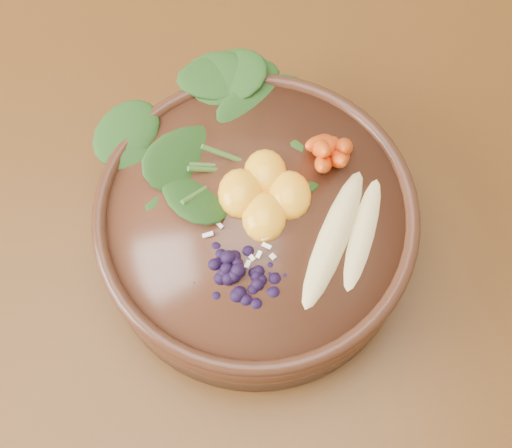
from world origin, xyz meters
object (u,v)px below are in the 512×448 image
(carrot_cluster, at_px, (342,133))
(mandarin_cluster, at_px, (265,187))
(stoneware_bowl, at_px, (256,229))
(kale_heap, at_px, (230,129))
(banana_halves, at_px, (350,230))
(blueberry_pile, at_px, (236,266))

(carrot_cluster, bearing_deg, mandarin_cluster, -129.81)
(stoneware_bowl, bearing_deg, mandarin_cluster, 65.11)
(kale_heap, relative_size, mandarin_cluster, 2.07)
(stoneware_bowl, bearing_deg, carrot_cluster, 37.76)
(banana_halves, bearing_deg, mandarin_cluster, 170.25)
(stoneware_bowl, distance_m, kale_heap, 0.09)
(carrot_cluster, relative_size, banana_halves, 0.52)
(stoneware_bowl, distance_m, mandarin_cluster, 0.05)
(kale_heap, distance_m, carrot_cluster, 0.09)
(banana_halves, height_order, mandarin_cluster, mandarin_cluster)
(stoneware_bowl, height_order, kale_heap, kale_heap)
(banana_halves, height_order, blueberry_pile, blueberry_pile)
(carrot_cluster, xyz_separation_m, blueberry_pile, (-0.08, -0.11, -0.02))
(kale_heap, bearing_deg, mandarin_cluster, -60.33)
(stoneware_bowl, distance_m, carrot_cluster, 0.11)
(stoneware_bowl, relative_size, mandarin_cluster, 3.15)
(kale_heap, relative_size, blueberry_pile, 1.42)
(stoneware_bowl, xyz_separation_m, kale_heap, (-0.02, 0.07, 0.06))
(kale_heap, bearing_deg, blueberry_pile, -86.74)
(blueberry_pile, bearing_deg, kale_heap, 93.26)
(stoneware_bowl, relative_size, kale_heap, 1.53)
(stoneware_bowl, distance_m, blueberry_pile, 0.08)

